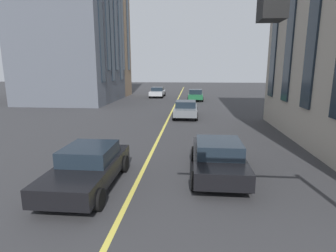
{
  "coord_description": "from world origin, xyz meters",
  "views": [
    {
      "loc": [
        1.14,
        -1.89,
        3.92
      ],
      "look_at": [
        11.18,
        -0.98,
        1.76
      ],
      "focal_mm": 28.79,
      "sensor_mm": 36.0,
      "label": 1
    }
  ],
  "objects_px": {
    "car_grey_trailing": "(186,109)",
    "car_black_parked_b": "(218,157)",
    "car_black_near": "(88,167)",
    "car_green_mid": "(195,95)",
    "car_silver_parked_a": "(157,92)"
  },
  "relations": [
    {
      "from": "car_grey_trailing",
      "to": "car_black_parked_b",
      "type": "relative_size",
      "value": 1.0
    },
    {
      "from": "car_silver_parked_a",
      "to": "car_black_near",
      "type": "bearing_deg",
      "value": -177.17
    },
    {
      "from": "car_black_near",
      "to": "car_black_parked_b",
      "type": "relative_size",
      "value": 1.0
    },
    {
      "from": "car_black_near",
      "to": "car_black_parked_b",
      "type": "bearing_deg",
      "value": -72.37
    },
    {
      "from": "car_grey_trailing",
      "to": "car_silver_parked_a",
      "type": "relative_size",
      "value": 1.0
    },
    {
      "from": "car_black_near",
      "to": "car_black_parked_b",
      "type": "height_order",
      "value": "same"
    },
    {
      "from": "car_green_mid",
      "to": "car_grey_trailing",
      "type": "distance_m",
      "value": 11.99
    },
    {
      "from": "car_black_near",
      "to": "car_silver_parked_a",
      "type": "xyz_separation_m",
      "value": [
        29.34,
        1.45,
        0.0
      ]
    },
    {
      "from": "car_green_mid",
      "to": "car_black_parked_b",
      "type": "xyz_separation_m",
      "value": [
        -24.12,
        -0.61,
        0.0
      ]
    },
    {
      "from": "car_green_mid",
      "to": "car_black_near",
      "type": "relative_size",
      "value": 0.89
    },
    {
      "from": "car_black_parked_b",
      "to": "car_grey_trailing",
      "type": "bearing_deg",
      "value": 7.06
    },
    {
      "from": "car_grey_trailing",
      "to": "car_silver_parked_a",
      "type": "height_order",
      "value": "same"
    },
    {
      "from": "car_grey_trailing",
      "to": "car_black_parked_b",
      "type": "height_order",
      "value": "same"
    },
    {
      "from": "car_black_parked_b",
      "to": "car_silver_parked_a",
      "type": "xyz_separation_m",
      "value": [
        27.93,
        5.87,
        0.0
      ]
    },
    {
      "from": "car_green_mid",
      "to": "car_silver_parked_a",
      "type": "distance_m",
      "value": 6.5
    }
  ]
}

